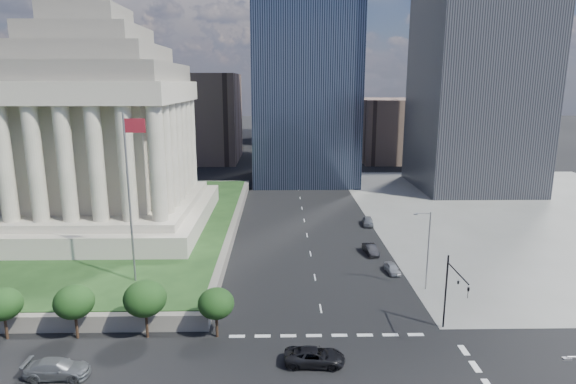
{
  "coord_description": "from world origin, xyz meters",
  "views": [
    {
      "loc": [
        -4.66,
        -30.29,
        25.03
      ],
      "look_at": [
        -3.78,
        16.57,
        14.4
      ],
      "focal_mm": 30.0,
      "sensor_mm": 36.0,
      "label": 1
    }
  ],
  "objects_px": {
    "parked_sedan_near": "(392,268)",
    "traffic_signal_ne": "(453,288)",
    "flagpole": "(130,189)",
    "street_lamp_north": "(427,246)",
    "war_memorial": "(95,106)",
    "pickup_truck": "(315,357)",
    "suv_grey": "(57,369)",
    "parked_sedan_far": "(368,221)",
    "parked_sedan_mid": "(371,249)"
  },
  "relations": [
    {
      "from": "war_memorial",
      "to": "parked_sedan_far",
      "type": "bearing_deg",
      "value": 5.91
    },
    {
      "from": "war_memorial",
      "to": "flagpole",
      "type": "bearing_deg",
      "value": -63.11
    },
    {
      "from": "war_memorial",
      "to": "street_lamp_north",
      "type": "distance_m",
      "value": 54.92
    },
    {
      "from": "pickup_truck",
      "to": "parked_sedan_near",
      "type": "relative_size",
      "value": 1.45
    },
    {
      "from": "war_memorial",
      "to": "pickup_truck",
      "type": "xyz_separation_m",
      "value": [
        32.49,
        -39.08,
        -20.63
      ]
    },
    {
      "from": "parked_sedan_mid",
      "to": "parked_sedan_far",
      "type": "bearing_deg",
      "value": 74.94
    },
    {
      "from": "war_memorial",
      "to": "parked_sedan_mid",
      "type": "height_order",
      "value": "war_memorial"
    },
    {
      "from": "suv_grey",
      "to": "parked_sedan_far",
      "type": "height_order",
      "value": "suv_grey"
    },
    {
      "from": "parked_sedan_near",
      "to": "street_lamp_north",
      "type": "bearing_deg",
      "value": -67.86
    },
    {
      "from": "flagpole",
      "to": "parked_sedan_far",
      "type": "xyz_separation_m",
      "value": [
        33.13,
        28.69,
        -12.35
      ]
    },
    {
      "from": "flagpole",
      "to": "traffic_signal_ne",
      "type": "bearing_deg",
      "value": -16.71
    },
    {
      "from": "traffic_signal_ne",
      "to": "street_lamp_north",
      "type": "relative_size",
      "value": 0.8
    },
    {
      "from": "traffic_signal_ne",
      "to": "parked_sedan_near",
      "type": "xyz_separation_m",
      "value": [
        -1.94,
        16.68,
        -4.6
      ]
    },
    {
      "from": "street_lamp_north",
      "to": "traffic_signal_ne",
      "type": "bearing_deg",
      "value": -94.19
    },
    {
      "from": "parked_sedan_near",
      "to": "parked_sedan_mid",
      "type": "bearing_deg",
      "value": 96.84
    },
    {
      "from": "war_memorial",
      "to": "parked_sedan_far",
      "type": "relative_size",
      "value": 8.67
    },
    {
      "from": "flagpole",
      "to": "suv_grey",
      "type": "distance_m",
      "value": 20.77
    },
    {
      "from": "flagpole",
      "to": "street_lamp_north",
      "type": "relative_size",
      "value": 2.0
    },
    {
      "from": "pickup_truck",
      "to": "parked_sedan_mid",
      "type": "height_order",
      "value": "pickup_truck"
    },
    {
      "from": "flagpole",
      "to": "suv_grey",
      "type": "relative_size",
      "value": 3.61
    },
    {
      "from": "street_lamp_north",
      "to": "parked_sedan_mid",
      "type": "distance_m",
      "value": 14.34
    },
    {
      "from": "flagpole",
      "to": "parked_sedan_mid",
      "type": "height_order",
      "value": "flagpole"
    },
    {
      "from": "pickup_truck",
      "to": "parked_sedan_far",
      "type": "xyz_separation_m",
      "value": [
        12.81,
        43.77,
        -0.0
      ]
    },
    {
      "from": "flagpole",
      "to": "suv_grey",
      "type": "height_order",
      "value": "flagpole"
    },
    {
      "from": "traffic_signal_ne",
      "to": "street_lamp_north",
      "type": "height_order",
      "value": "street_lamp_north"
    },
    {
      "from": "pickup_truck",
      "to": "parked_sedan_mid",
      "type": "bearing_deg",
      "value": -16.55
    },
    {
      "from": "parked_sedan_far",
      "to": "war_memorial",
      "type": "bearing_deg",
      "value": -167.83
    },
    {
      "from": "street_lamp_north",
      "to": "parked_sedan_far",
      "type": "distance_m",
      "value": 28.19
    },
    {
      "from": "pickup_truck",
      "to": "traffic_signal_ne",
      "type": "bearing_deg",
      "value": -67.69
    },
    {
      "from": "street_lamp_north",
      "to": "parked_sedan_far",
      "type": "xyz_separation_m",
      "value": [
        -2.03,
        27.69,
        -4.9
      ]
    },
    {
      "from": "war_memorial",
      "to": "traffic_signal_ne",
      "type": "relative_size",
      "value": 4.88
    },
    {
      "from": "flagpole",
      "to": "parked_sedan_near",
      "type": "relative_size",
      "value": 5.24
    },
    {
      "from": "suv_grey",
      "to": "parked_sedan_near",
      "type": "xyz_separation_m",
      "value": [
        34.59,
        22.95,
        -0.15
      ]
    },
    {
      "from": "war_memorial",
      "to": "parked_sedan_far",
      "type": "xyz_separation_m",
      "value": [
        45.3,
        4.69,
        -20.63
      ]
    },
    {
      "from": "parked_sedan_far",
      "to": "parked_sedan_near",
      "type": "bearing_deg",
      "value": -85.63
    },
    {
      "from": "parked_sedan_near",
      "to": "parked_sedan_far",
      "type": "relative_size",
      "value": 0.85
    },
    {
      "from": "war_memorial",
      "to": "parked_sedan_mid",
      "type": "distance_m",
      "value": 48.8
    },
    {
      "from": "street_lamp_north",
      "to": "parked_sedan_far",
      "type": "relative_size",
      "value": 2.22
    },
    {
      "from": "flagpole",
      "to": "parked_sedan_mid",
      "type": "bearing_deg",
      "value": 24.04
    },
    {
      "from": "suv_grey",
      "to": "parked_sedan_mid",
      "type": "height_order",
      "value": "suv_grey"
    },
    {
      "from": "flagpole",
      "to": "street_lamp_north",
      "type": "bearing_deg",
      "value": 1.63
    },
    {
      "from": "pickup_truck",
      "to": "parked_sedan_mid",
      "type": "relative_size",
      "value": 1.26
    },
    {
      "from": "war_memorial",
      "to": "suv_grey",
      "type": "relative_size",
      "value": 7.04
    },
    {
      "from": "flagpole",
      "to": "parked_sedan_mid",
      "type": "relative_size",
      "value": 4.56
    },
    {
      "from": "street_lamp_north",
      "to": "parked_sedan_far",
      "type": "height_order",
      "value": "street_lamp_north"
    },
    {
      "from": "parked_sedan_near",
      "to": "traffic_signal_ne",
      "type": "bearing_deg",
      "value": -88.48
    },
    {
      "from": "flagpole",
      "to": "parked_sedan_far",
      "type": "bearing_deg",
      "value": 40.89
    },
    {
      "from": "parked_sedan_far",
      "to": "suv_grey",
      "type": "bearing_deg",
      "value": -121.7
    },
    {
      "from": "war_memorial",
      "to": "suv_grey",
      "type": "bearing_deg",
      "value": -76.19
    },
    {
      "from": "war_memorial",
      "to": "parked_sedan_near",
      "type": "distance_m",
      "value": 52.22
    }
  ]
}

